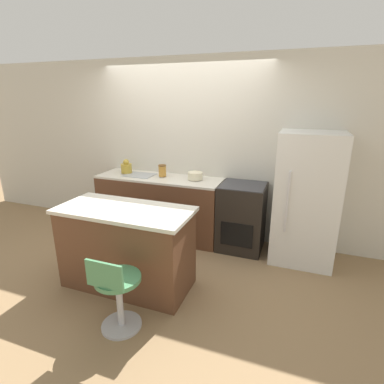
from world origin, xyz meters
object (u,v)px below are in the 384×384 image
refrigerator (306,199)px  kettle (126,167)px  stool_chair (117,293)px  oven_range (242,217)px  mixing_bowl (195,176)px

refrigerator → kettle: refrigerator is taller
kettle → stool_chair: bearing=-60.9°
oven_range → stool_chair: 2.08m
oven_range → stool_chair: bearing=-110.3°
oven_range → mixing_bowl: size_ratio=4.44×
kettle → refrigerator: bearing=-1.5°
oven_range → stool_chair: (-0.72, -1.95, -0.09)m
refrigerator → kettle: bearing=178.5°
refrigerator → mixing_bowl: refrigerator is taller
oven_range → mixing_bowl: 0.87m
oven_range → kettle: kettle is taller
refrigerator → stool_chair: size_ratio=2.16×
oven_range → stool_chair: size_ratio=1.21×
stool_chair → kettle: kettle is taller
stool_chair → kettle: size_ratio=3.58×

